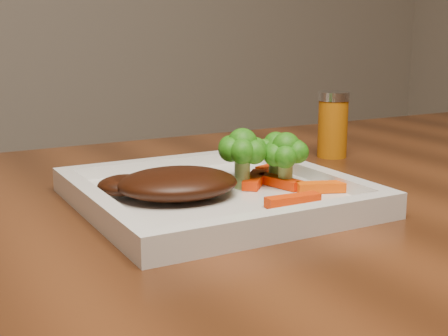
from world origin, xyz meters
TOP-DOWN VIEW (x-y plane):
  - plate at (-0.19, 0.09)m, footprint 0.27×0.27m
  - steak at (-0.23, 0.09)m, footprint 0.14×0.12m
  - broccoli_0 at (-0.14, 0.12)m, footprint 0.07×0.07m
  - broccoli_1 at (-0.11, 0.10)m, footprint 0.07×0.07m
  - broccoli_2 at (-0.11, 0.07)m, footprint 0.06×0.06m
  - broccoli_3 at (-0.15, 0.09)m, footprint 0.08×0.08m
  - carrot_0 at (-0.15, 0.01)m, footprint 0.06×0.02m
  - carrot_1 at (-0.09, 0.04)m, footprint 0.06×0.04m
  - carrot_3 at (-0.08, 0.14)m, footprint 0.06×0.03m
  - carrot_5 at (-0.12, 0.08)m, footprint 0.03×0.06m
  - carrot_6 at (-0.13, 0.10)m, footprint 0.05×0.06m
  - spice_shaker at (0.07, 0.22)m, footprint 0.05×0.05m

SIDE VIEW (x-z plane):
  - plate at x=-0.19m, z-range 0.75..0.76m
  - carrot_0 at x=-0.15m, z-range 0.76..0.77m
  - carrot_1 at x=-0.09m, z-range 0.76..0.77m
  - carrot_3 at x=-0.08m, z-range 0.76..0.77m
  - carrot_5 at x=-0.12m, z-range 0.76..0.77m
  - carrot_6 at x=-0.13m, z-range 0.76..0.77m
  - steak at x=-0.23m, z-range 0.76..0.79m
  - broccoli_2 at x=-0.11m, z-range 0.76..0.82m
  - broccoli_3 at x=-0.15m, z-range 0.76..0.82m
  - broccoli_1 at x=-0.11m, z-range 0.76..0.83m
  - spice_shaker at x=0.07m, z-range 0.75..0.84m
  - broccoli_0 at x=-0.14m, z-range 0.76..0.83m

